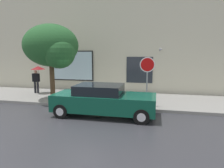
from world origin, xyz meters
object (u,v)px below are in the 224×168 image
Objects in this scene: parked_car at (103,100)px; stop_sign at (147,72)px; street_tree at (52,47)px; pedestrian_with_umbrella at (37,72)px; fire_hydrant at (99,95)px.

parked_car is 1.84× the size of stop_sign.
parked_car is at bearing -27.80° from street_tree.
pedestrian_with_umbrella is at bearing 142.86° from street_tree.
parked_car is 6.18× the size of fire_hydrant.
stop_sign is (2.70, -0.50, 1.41)m from fire_hydrant.
stop_sign is (5.33, -0.31, -1.27)m from street_tree.
fire_hydrant is at bearing 169.57° from stop_sign.
street_tree is 1.73× the size of stop_sign.
stop_sign is at bearing -10.43° from fire_hydrant.
fire_hydrant is 0.41× the size of pedestrian_with_umbrella.
pedestrian_with_umbrella is 0.73× the size of stop_sign.
fire_hydrant is at bearing 4.03° from street_tree.
fire_hydrant is 0.30× the size of stop_sign.
pedestrian_with_umbrella is at bearing 163.78° from fire_hydrant.
pedestrian_with_umbrella is at bearing 165.86° from stop_sign.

